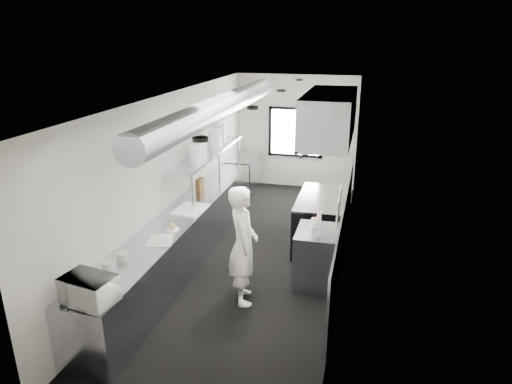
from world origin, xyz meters
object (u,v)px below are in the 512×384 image
Objects in this scene: prep_counter at (184,237)px; line_cook at (243,245)px; plate_stack_c at (215,139)px; microwave at (89,290)px; squeeze_bottle_c at (313,224)px; squeeze_bottle_e at (319,218)px; plate_stack_b at (201,149)px; squeeze_bottle_b at (314,228)px; knife_block at (200,184)px; deli_tub_b at (122,256)px; squeeze_bottle_a at (313,233)px; range at (320,221)px; cutting_board at (190,209)px; squeeze_bottle_d at (317,222)px; bottle_station at (317,257)px; plate_stack_d at (219,134)px; exhaust_hood at (329,117)px; far_work_table at (243,175)px; small_plate at (173,230)px; deli_tub_a at (108,266)px; pass_shelf at (209,153)px; plate_stack_a at (195,154)px.

prep_counter is 1.67m from line_cook.
microwave is at bearing -88.75° from plate_stack_c.
squeeze_bottle_c is at bearing -69.71° from line_cook.
plate_stack_b is at bearing 156.68° from squeeze_bottle_e.
plate_stack_c is 3.24m from squeeze_bottle_b.
line_cook reaches higher than squeeze_bottle_e.
knife_block is 1.20× the size of squeeze_bottle_b.
deli_tub_b is at bearing -91.02° from plate_stack_b.
plate_stack_c is 1.95× the size of squeeze_bottle_a.
line_cook is 1.11m from squeeze_bottle_b.
range is 2.55× the size of cutting_board.
line_cook reaches higher than squeeze_bottle_d.
prep_counter is 2.37m from squeeze_bottle_a.
bottle_station is 3.60m from plate_stack_d.
cutting_board is at bearing 163.23° from squeeze_bottle_a.
exhaust_hood is 1.78m from squeeze_bottle_e.
squeeze_bottle_a is at bearing -86.48° from line_cook.
squeeze_bottle_b is at bearing -93.33° from squeeze_bottle_e.
prep_counter is 3.70m from far_work_table.
cutting_board is (-0.06, 0.85, 0.00)m from small_plate.
deli_tub_a reaches higher than bottle_station.
squeeze_bottle_c is (2.32, 1.61, 0.04)m from deli_tub_b.
deli_tub_b is (-2.35, -2.97, -1.44)m from exhaust_hood.
squeeze_bottle_a reaches higher than far_work_table.
knife_block is (-0.08, -0.35, -0.52)m from pass_shelf.
bottle_station is (0.11, -1.40, -0.02)m from range.
squeeze_bottle_e is at bearing 87.85° from squeeze_bottle_a.
plate_stack_a is at bearing 156.69° from bottle_station.
far_work_table is 0.68× the size of line_cook.
prep_counter is at bearing 167.15° from squeeze_bottle_a.
squeeze_bottle_e is (-0.03, 0.29, 0.55)m from bottle_station.
bottle_station is 0.62m from squeeze_bottle_e.
squeeze_bottle_b is at bearing 10.16° from small_plate.
small_plate is at bearing -85.97° from cutting_board.
squeeze_bottle_a is at bearing -12.85° from prep_counter.
plate_stack_d reaches higher than range.
plate_stack_d is (-0.02, 0.34, 0.02)m from plate_stack_c.
deli_tub_a reaches higher than small_plate.
plate_stack_b is at bearing 88.29° from deli_tub_a.
microwave is (-2.23, -2.57, 0.61)m from bottle_station.
microwave is 3.47m from squeeze_bottle_d.
prep_counter is at bearing -86.54° from plate_stack_a.
squeeze_bottle_c is 1.13× the size of squeeze_bottle_d.
squeeze_bottle_c reaches higher than deli_tub_b.
small_plate is at bearing -164.90° from squeeze_bottle_c.
prep_counter is at bearing 175.03° from bottle_station.
plate_stack_b reaches higher than squeeze_bottle_a.
plate_stack_d is (-2.30, 0.97, -0.61)m from exhaust_hood.
knife_block is at bearing 89.54° from deli_tub_a.
squeeze_bottle_a is at bearing -90.49° from squeeze_bottle_d.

